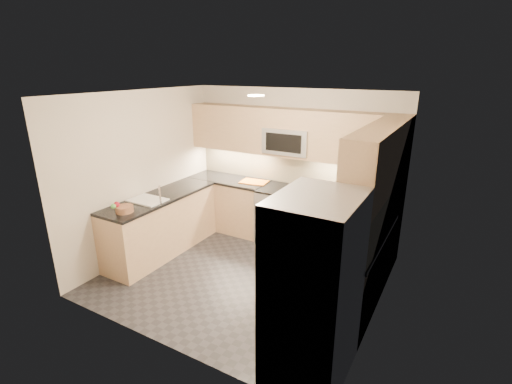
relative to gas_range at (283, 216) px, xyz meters
name	(u,v)px	position (x,y,z in m)	size (l,w,h in m)	color
floor	(244,275)	(0.00, -1.28, -0.46)	(3.60, 3.20, 0.00)	#242429
ceiling	(242,94)	(0.00, -1.28, 2.04)	(3.60, 3.20, 0.02)	beige
wall_back	(293,165)	(0.00, 0.32, 0.79)	(3.60, 0.02, 2.50)	beige
wall_front	(155,239)	(0.00, -2.88, 0.79)	(3.60, 0.02, 2.50)	beige
wall_left	(143,174)	(-1.80, -1.28, 0.79)	(0.02, 3.20, 2.50)	beige
wall_right	(384,218)	(1.80, -1.28, 0.79)	(0.02, 3.20, 2.50)	beige
base_cab_back_left	(230,204)	(-1.09, 0.02, -0.01)	(1.42, 0.60, 0.90)	tan
base_cab_back_right	(348,229)	(1.09, 0.02, -0.01)	(1.42, 0.60, 0.90)	tan
base_cab_right	(354,270)	(1.50, -1.12, -0.01)	(0.60, 1.70, 0.90)	tan
base_cab_peninsula	(162,225)	(-1.50, -1.28, -0.01)	(0.60, 2.00, 0.90)	tan
countertop_back_left	(229,180)	(-1.09, 0.02, 0.47)	(1.42, 0.63, 0.04)	black
countertop_back_right	(351,200)	(1.09, 0.02, 0.47)	(1.42, 0.63, 0.04)	black
countertop_right	(358,235)	(1.50, -1.12, 0.47)	(0.63, 1.70, 0.04)	black
countertop_peninsula	(160,197)	(-1.50, -1.28, 0.47)	(0.63, 2.00, 0.04)	black
upper_cab_back	(290,133)	(0.00, 0.15, 1.37)	(3.60, 0.35, 0.75)	tan
upper_cab_right	(379,160)	(1.62, -1.00, 1.37)	(0.35, 1.95, 0.75)	tan
backsplash_back	(293,169)	(0.00, 0.32, 0.74)	(3.60, 0.01, 0.51)	#C4B48D
backsplash_right	(391,210)	(1.80, -0.82, 0.74)	(0.01, 2.30, 0.51)	#C4B48D
gas_range	(283,216)	(0.00, 0.00, 0.00)	(0.76, 0.65, 0.91)	#A6A8AF
range_cooktop	(284,190)	(0.00, 0.00, 0.46)	(0.76, 0.65, 0.03)	black
oven_door_glass	(274,223)	(0.00, -0.33, -0.01)	(0.62, 0.02, 0.45)	black
oven_handle	(274,208)	(0.00, -0.35, 0.26)	(0.02, 0.02, 0.60)	#B2B5BA
microwave	(289,141)	(0.00, 0.12, 1.24)	(0.76, 0.40, 0.40)	#A3A7AB
microwave_door	(283,143)	(0.00, -0.08, 1.24)	(0.60, 0.01, 0.28)	black
refrigerator	(313,290)	(1.45, -2.43, 0.45)	(0.70, 0.90, 1.80)	#ADAFB6
fridge_handle_left	(268,283)	(1.08, -2.61, 0.49)	(0.02, 0.02, 1.20)	#B2B5BA
fridge_handle_right	(285,266)	(1.08, -2.25, 0.49)	(0.02, 0.02, 1.20)	#B2B5BA
sink_basin	(148,205)	(-1.50, -1.53, 0.42)	(0.52, 0.38, 0.16)	white
faucet	(160,195)	(-1.24, -1.53, 0.62)	(0.03, 0.03, 0.28)	silver
utensil_bowl	(360,197)	(1.24, -0.07, 0.58)	(0.32, 0.32, 0.18)	#55A747
cutting_board	(254,182)	(-0.59, 0.05, 0.49)	(0.45, 0.31, 0.01)	orange
fruit_basket	(124,209)	(-1.44, -2.01, 0.53)	(0.24, 0.24, 0.09)	#8C5C41
fruit_apple	(117,204)	(-1.51, -2.06, 0.60)	(0.08, 0.08, 0.08)	#AF1426
fruit_pear	(113,206)	(-1.50, -2.13, 0.60)	(0.07, 0.07, 0.07)	#5CB94F
dish_towel_check	(267,217)	(-0.11, -0.37, 0.10)	(0.16, 0.01, 0.30)	white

